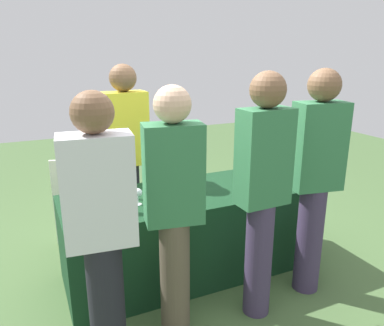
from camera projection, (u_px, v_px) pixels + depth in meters
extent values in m
plane|color=#476638|center=(192.00, 269.00, 3.35)|extent=(12.00, 12.00, 0.00)
cube|color=#14381E|center=(192.00, 232.00, 3.25)|extent=(2.13, 0.78, 0.74)
cylinder|color=black|center=(87.00, 186.00, 2.95)|extent=(0.07, 0.07, 0.22)
cylinder|color=black|center=(86.00, 168.00, 2.91)|extent=(0.03, 0.03, 0.08)
cylinder|color=maroon|center=(85.00, 162.00, 2.90)|extent=(0.03, 0.03, 0.02)
cylinder|color=silver|center=(87.00, 188.00, 2.96)|extent=(0.07, 0.07, 0.08)
cylinder|color=black|center=(112.00, 183.00, 3.05)|extent=(0.07, 0.07, 0.20)
cylinder|color=black|center=(111.00, 166.00, 3.01)|extent=(0.03, 0.03, 0.08)
cylinder|color=black|center=(111.00, 161.00, 2.99)|extent=(0.03, 0.03, 0.02)
cylinder|color=silver|center=(112.00, 184.00, 3.05)|extent=(0.07, 0.07, 0.07)
cylinder|color=black|center=(168.00, 178.00, 3.12)|extent=(0.08, 0.08, 0.23)
cylinder|color=black|center=(167.00, 161.00, 3.08)|extent=(0.03, 0.03, 0.07)
cylinder|color=black|center=(167.00, 156.00, 3.06)|extent=(0.03, 0.03, 0.02)
cylinder|color=silver|center=(168.00, 180.00, 3.12)|extent=(0.08, 0.08, 0.08)
cylinder|color=black|center=(242.00, 166.00, 3.47)|extent=(0.07, 0.07, 0.22)
cylinder|color=black|center=(243.00, 150.00, 3.43)|extent=(0.03, 0.03, 0.08)
cylinder|color=gold|center=(243.00, 144.00, 3.41)|extent=(0.03, 0.03, 0.02)
cylinder|color=silver|center=(242.00, 167.00, 3.48)|extent=(0.07, 0.07, 0.08)
cylinder|color=silver|center=(129.00, 212.00, 2.74)|extent=(0.06, 0.06, 0.00)
cylinder|color=silver|center=(129.00, 207.00, 2.73)|extent=(0.01, 0.01, 0.07)
sphere|color=silver|center=(128.00, 199.00, 2.71)|extent=(0.07, 0.07, 0.07)
cylinder|color=silver|center=(138.00, 204.00, 2.88)|extent=(0.06, 0.06, 0.00)
cylinder|color=silver|center=(138.00, 200.00, 2.87)|extent=(0.01, 0.01, 0.06)
sphere|color=silver|center=(138.00, 193.00, 2.85)|extent=(0.07, 0.07, 0.07)
cylinder|color=silver|center=(149.00, 203.00, 2.90)|extent=(0.06, 0.06, 0.00)
cylinder|color=silver|center=(148.00, 199.00, 2.89)|extent=(0.01, 0.01, 0.07)
sphere|color=silver|center=(148.00, 191.00, 2.87)|extent=(0.06, 0.06, 0.06)
cylinder|color=silver|center=(180.00, 204.00, 2.89)|extent=(0.06, 0.06, 0.00)
cylinder|color=silver|center=(180.00, 199.00, 2.88)|extent=(0.01, 0.01, 0.08)
sphere|color=silver|center=(180.00, 190.00, 2.86)|extent=(0.07, 0.07, 0.07)
sphere|color=#590C19|center=(180.00, 192.00, 2.86)|extent=(0.04, 0.04, 0.04)
cylinder|color=silver|center=(185.00, 197.00, 3.02)|extent=(0.06, 0.06, 0.00)
cylinder|color=silver|center=(185.00, 193.00, 3.01)|extent=(0.01, 0.01, 0.06)
sphere|color=silver|center=(185.00, 186.00, 2.99)|extent=(0.07, 0.07, 0.07)
sphere|color=#590C19|center=(185.00, 187.00, 2.99)|extent=(0.04, 0.04, 0.04)
cylinder|color=silver|center=(244.00, 193.00, 3.12)|extent=(0.06, 0.06, 0.00)
cylinder|color=silver|center=(244.00, 188.00, 3.11)|extent=(0.01, 0.01, 0.07)
sphere|color=silver|center=(245.00, 181.00, 3.09)|extent=(0.06, 0.06, 0.06)
cylinder|color=black|center=(130.00, 208.00, 3.57)|extent=(0.21, 0.21, 0.87)
cube|color=yellow|center=(125.00, 129.00, 3.35)|extent=(0.39, 0.22, 0.65)
sphere|color=brown|center=(123.00, 78.00, 3.23)|extent=(0.24, 0.24, 0.24)
cylinder|color=black|center=(107.00, 305.00, 2.24)|extent=(0.21, 0.21, 0.83)
cube|color=silver|center=(98.00, 191.00, 2.03)|extent=(0.41, 0.25, 0.62)
sphere|color=brown|center=(92.00, 112.00, 1.91)|extent=(0.23, 0.23, 0.23)
cylinder|color=brown|center=(175.00, 278.00, 2.50)|extent=(0.20, 0.20, 0.83)
cube|color=#337247|center=(173.00, 174.00, 2.29)|extent=(0.39, 0.26, 0.62)
sphere|color=#D8AD8C|center=(172.00, 104.00, 2.17)|extent=(0.23, 0.23, 0.23)
cylinder|color=#3F3351|center=(258.00, 259.00, 2.70)|extent=(0.19, 0.19, 0.87)
cube|color=#337247|center=(264.00, 157.00, 2.48)|extent=(0.36, 0.20, 0.65)
sphere|color=brown|center=(268.00, 90.00, 2.36)|extent=(0.23, 0.23, 0.23)
cylinder|color=#3F3351|center=(309.00, 240.00, 2.98)|extent=(0.20, 0.20, 0.87)
cube|color=#337247|center=(318.00, 146.00, 2.76)|extent=(0.40, 0.27, 0.65)
sphere|color=brown|center=(324.00, 85.00, 2.63)|extent=(0.24, 0.24, 0.24)
cube|color=white|center=(78.00, 201.00, 3.75)|extent=(0.47, 0.11, 0.87)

